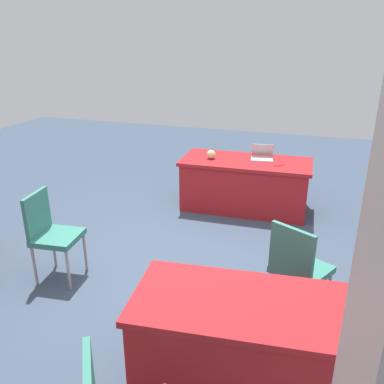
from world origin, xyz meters
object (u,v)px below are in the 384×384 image
(table_mid_right, at_px, (253,346))
(scissors_red, at_px, (279,165))
(yarn_ball, at_px, (211,154))
(table_foreground, at_px, (245,184))
(chair_tucked_right, at_px, (298,265))
(chair_aisle, at_px, (51,230))
(laptop_silver, at_px, (262,156))

(table_mid_right, xyz_separation_m, scissors_red, (0.22, -3.19, 0.38))
(yarn_ball, bearing_deg, table_foreground, -170.40)
(scissors_red, bearing_deg, yarn_ball, -45.86)
(table_mid_right, relative_size, chair_tucked_right, 1.85)
(chair_aisle, bearing_deg, yarn_ball, 150.14)
(table_foreground, distance_m, chair_tucked_right, 2.57)
(table_foreground, relative_size, yarn_ball, 14.49)
(table_foreground, bearing_deg, table_mid_right, 102.13)
(table_mid_right, distance_m, chair_aisle, 2.42)
(scissors_red, bearing_deg, laptop_silver, -85.78)
(chair_tucked_right, distance_m, laptop_silver, 2.64)
(laptop_silver, bearing_deg, chair_tucked_right, 97.59)
(laptop_silver, relative_size, scissors_red, 1.98)
(chair_aisle, height_order, scissors_red, chair_aisle)
(table_foreground, height_order, yarn_ball, yarn_ball)
(laptop_silver, relative_size, yarn_ball, 2.71)
(table_mid_right, bearing_deg, chair_aisle, -19.47)
(table_foreground, bearing_deg, scissors_red, 167.90)
(chair_tucked_right, xyz_separation_m, yarn_ball, (1.45, -2.30, 0.26))
(chair_aisle, distance_m, scissors_red, 3.15)
(chair_aisle, relative_size, laptop_silver, 2.70)
(chair_aisle, xyz_separation_m, yarn_ball, (-1.06, -2.40, 0.26))
(chair_tucked_right, bearing_deg, chair_aisle, -149.44)
(table_mid_right, height_order, chair_tucked_right, chair_tucked_right)
(table_mid_right, bearing_deg, laptop_silver, -81.70)
(table_foreground, height_order, chair_tucked_right, chair_tucked_right)
(yarn_ball, distance_m, scissors_red, 1.00)
(table_mid_right, relative_size, laptop_silver, 5.01)
(table_foreground, distance_m, chair_aisle, 2.95)
(chair_tucked_right, bearing_deg, laptop_silver, 134.32)
(chair_tucked_right, distance_m, chair_aisle, 2.50)
(table_foreground, relative_size, laptop_silver, 5.34)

